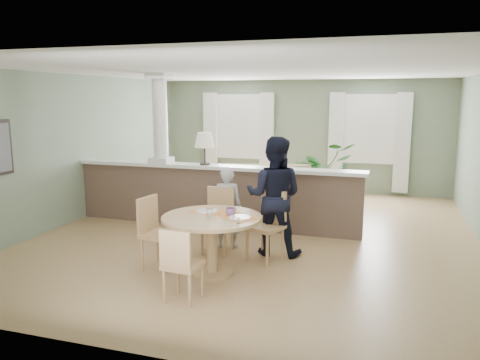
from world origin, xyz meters
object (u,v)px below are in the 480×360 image
(chair_side, at_px, (155,229))
(man_person, at_px, (274,196))
(child_person, at_px, (227,208))
(dining_table, at_px, (213,228))
(houseplant, at_px, (321,176))
(chair_near, at_px, (180,262))
(sofa, at_px, (257,190))
(chair_far_man, at_px, (268,222))
(chair_far_boy, at_px, (218,217))

(chair_side, xyz_separation_m, man_person, (1.38, 1.05, 0.33))
(child_person, bearing_deg, dining_table, 86.24)
(dining_table, bearing_deg, houseplant, 78.31)
(chair_near, bearing_deg, sofa, -82.66)
(dining_table, relative_size, chair_side, 1.32)
(sofa, bearing_deg, dining_table, -100.35)
(chair_near, relative_size, chair_side, 0.89)
(child_person, distance_m, man_person, 0.79)
(dining_table, relative_size, chair_far_man, 1.31)
(houseplant, bearing_deg, man_person, -95.21)
(sofa, xyz_separation_m, chair_far_boy, (0.10, -2.51, 0.07))
(chair_far_man, bearing_deg, dining_table, -100.53)
(chair_far_boy, bearing_deg, dining_table, -76.50)
(houseplant, height_order, man_person, man_person)
(sofa, height_order, dining_table, sofa)
(dining_table, height_order, chair_near, dining_table)
(sofa, height_order, child_person, child_person)
(sofa, xyz_separation_m, houseplant, (1.19, 0.65, 0.24))
(man_person, bearing_deg, dining_table, 59.93)
(houseplant, bearing_deg, chair_near, -100.08)
(dining_table, bearing_deg, chair_side, -179.35)
(houseplant, height_order, child_person, houseplant)
(houseplant, relative_size, child_person, 1.11)
(chair_side, bearing_deg, sofa, 0.95)
(chair_far_man, distance_m, chair_side, 1.59)
(sofa, bearing_deg, man_person, -85.16)
(chair_far_boy, distance_m, child_person, 0.23)
(chair_side, distance_m, child_person, 1.29)
(dining_table, distance_m, chair_far_boy, 0.95)
(chair_far_boy, bearing_deg, sofa, 90.27)
(sofa, distance_m, dining_table, 3.44)
(man_person, bearing_deg, chair_near, 71.15)
(chair_far_boy, bearing_deg, houseplant, 68.99)
(child_person, bearing_deg, man_person, 161.32)
(houseplant, relative_size, dining_table, 1.08)
(chair_side, bearing_deg, houseplant, -13.39)
(chair_near, distance_m, man_person, 2.09)
(dining_table, bearing_deg, sofa, 95.81)
(chair_far_man, height_order, child_person, child_person)
(dining_table, distance_m, chair_far_man, 0.97)
(chair_far_boy, bearing_deg, man_person, 7.27)
(dining_table, xyz_separation_m, man_person, (0.57, 1.04, 0.25))
(houseplant, height_order, chair_far_boy, houseplant)
(chair_far_man, bearing_deg, man_person, 107.67)
(chair_far_boy, xyz_separation_m, man_person, (0.82, 0.13, 0.34))
(sofa, height_order, chair_near, sofa)
(chair_near, distance_m, child_person, 2.04)
(houseplant, bearing_deg, child_person, -109.18)
(houseplant, bearing_deg, dining_table, -101.69)
(man_person, bearing_deg, chair_side, 35.64)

